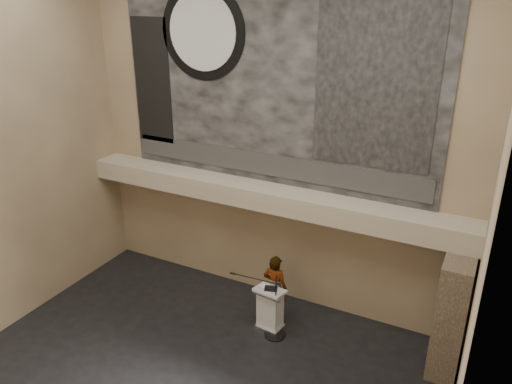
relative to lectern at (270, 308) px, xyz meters
The scene contains 17 objects.
wall_back 4.03m from the lectern, 116.13° to the left, with size 10.00×0.02×8.50m, color #7F6B51.
wall_right 6.21m from the lectern, 30.73° to the right, with size 0.02×8.00×8.50m, color #7F6B51.
soffit 2.71m from the lectern, 124.11° to the left, with size 10.00×0.80×0.50m, color tan.
sprinkler_left 3.29m from the lectern, 156.59° to the left, with size 0.04×0.04×0.06m, color #B2893D.
sprinkler_right 2.63m from the lectern, 40.11° to the left, with size 0.04×0.04×0.06m, color #B2893D.
banner 5.39m from the lectern, 116.61° to the left, with size 8.00×0.05×5.00m, color black.
banner_text_strip 3.46m from the lectern, 117.27° to the left, with size 7.76×0.02×0.55m, color #2C2C2C.
banner_clock_rim 6.78m from the lectern, 151.20° to the left, with size 2.30×2.30×0.02m, color black.
banner_clock_face 6.78m from the lectern, 151.55° to the left, with size 1.84×1.84×0.02m, color silver.
banner_building_print 5.68m from the lectern, 39.28° to the left, with size 2.60×0.02×3.60m, color black.
banner_brick_print 6.50m from the lectern, 161.44° to the left, with size 1.10×0.02×3.20m, color black.
stone_pier 4.06m from the lectern, ahead, with size 0.60×1.40×2.70m, color #45372A.
lectern is the anchor object (origin of this frame).
binder 0.56m from the lectern, 23.49° to the right, with size 0.30×0.24×0.04m, color black.
papers 0.57m from the lectern, behind, with size 0.21×0.29×0.01m, color white.
speaker_person 0.55m from the lectern, 100.14° to the left, with size 0.63×0.41×1.73m, color silver.
mic_stand 0.43m from the lectern, 45.74° to the right, with size 1.41×0.52×1.65m.
Camera 1 is at (4.95, -6.47, 7.70)m, focal length 35.00 mm.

